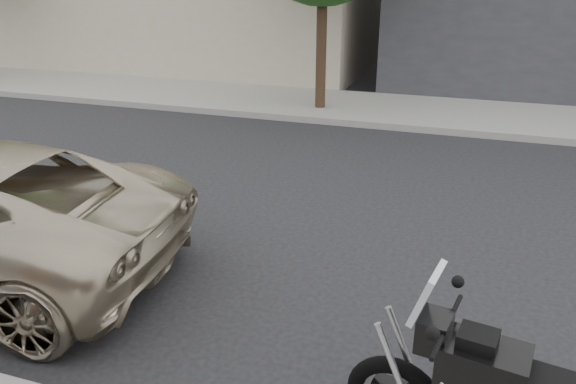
# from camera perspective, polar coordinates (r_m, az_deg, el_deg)

# --- Properties ---
(ground) EXTENTS (120.00, 120.00, 0.00)m
(ground) POSITION_cam_1_polar(r_m,az_deg,el_deg) (7.80, 5.84, -3.59)
(ground) COLOR black
(ground) RESTS_ON ground
(far_sidewalk) EXTENTS (44.00, 3.00, 0.15)m
(far_sidewalk) POSITION_cam_1_polar(r_m,az_deg,el_deg) (13.85, 11.89, 8.02)
(far_sidewalk) COLOR gray
(far_sidewalk) RESTS_ON ground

